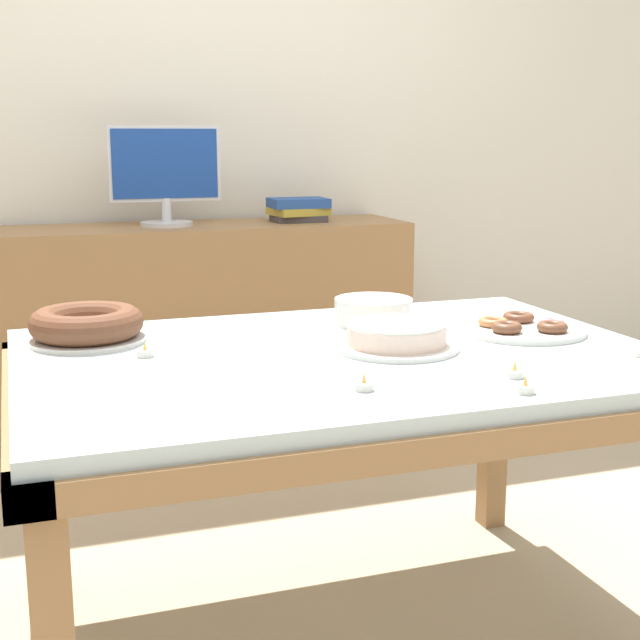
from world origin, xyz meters
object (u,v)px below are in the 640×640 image
object	(u,v)px
plate_stack	(373,311)
tealight_centre	(525,388)
computer_monitor	(165,176)
cake_golden_bundt	(87,325)
book_stack	(298,210)
tealight_left_edge	(364,385)
pastry_platter	(523,328)
tealight_right_edge	(515,373)
cake_chocolate_round	(396,337)
tealight_near_cakes	(145,353)

from	to	relation	value
plate_stack	tealight_centre	xyz separation A→B (m)	(0.03, -0.71, -0.02)
computer_monitor	cake_golden_bundt	bearing A→B (deg)	-108.47
book_stack	tealight_left_edge	distance (m)	1.91
book_stack	tealight_centre	size ratio (longest dim) A/B	5.84
pastry_platter	book_stack	bearing A→B (deg)	94.96
tealight_right_edge	tealight_centre	distance (m)	0.12
cake_chocolate_round	pastry_platter	size ratio (longest dim) A/B	0.92
cake_chocolate_round	pastry_platter	bearing A→B (deg)	8.85
cake_chocolate_round	pastry_platter	world-z (taller)	cake_chocolate_round
book_stack	tealight_near_cakes	bearing A→B (deg)	-120.20
computer_monitor	cake_chocolate_round	distance (m)	1.60
computer_monitor	tealight_near_cakes	world-z (taller)	computer_monitor
book_stack	tealight_right_edge	bearing A→B (deg)	-93.76
cake_golden_bundt	plate_stack	size ratio (longest dim) A/B	1.35
book_stack	tealight_centre	world-z (taller)	book_stack
computer_monitor	cake_chocolate_round	size ratio (longest dim) A/B	1.43
pastry_platter	tealight_right_edge	distance (m)	0.45
computer_monitor	cake_golden_bundt	size ratio (longest dim) A/B	1.50
cake_chocolate_round	pastry_platter	distance (m)	0.39
computer_monitor	tealight_near_cakes	size ratio (longest dim) A/B	10.60
computer_monitor	cake_chocolate_round	xyz separation A→B (m)	(0.28, -1.54, -0.32)
tealight_right_edge	tealight_left_edge	bearing A→B (deg)	177.44
computer_monitor	plate_stack	size ratio (longest dim) A/B	2.02
pastry_platter	tealight_centre	xyz separation A→B (m)	(-0.29, -0.48, -0.00)
computer_monitor	book_stack	size ratio (longest dim) A/B	1.82
cake_golden_bundt	tealight_left_edge	size ratio (longest dim) A/B	7.06
cake_chocolate_round	cake_golden_bundt	distance (m)	0.76
pastry_platter	tealight_near_cakes	size ratio (longest dim) A/B	8.05
cake_chocolate_round	tealight_right_edge	distance (m)	0.34
book_stack	tealight_near_cakes	xyz separation A→B (m)	(-0.83, -1.43, -0.20)
book_stack	tealight_left_edge	world-z (taller)	book_stack
cake_chocolate_round	tealight_right_edge	size ratio (longest dim) A/B	7.44
cake_chocolate_round	tealight_right_edge	xyz separation A→B (m)	(0.13, -0.32, -0.02)
tealight_near_cakes	plate_stack	bearing A→B (deg)	14.59
tealight_centre	cake_chocolate_round	bearing A→B (deg)	101.89
tealight_right_edge	tealight_left_edge	world-z (taller)	same
tealight_left_edge	book_stack	bearing A→B (deg)	76.09
cake_golden_bundt	tealight_centre	xyz separation A→B (m)	(0.78, -0.74, -0.03)
cake_chocolate_round	tealight_left_edge	world-z (taller)	cake_chocolate_round
cake_golden_bundt	tealight_near_cakes	distance (m)	0.23
computer_monitor	book_stack	world-z (taller)	computer_monitor
plate_stack	tealight_near_cakes	xyz separation A→B (m)	(-0.64, -0.17, -0.02)
cake_chocolate_round	tealight_centre	size ratio (longest dim) A/B	7.44
cake_golden_bundt	pastry_platter	xyz separation A→B (m)	(1.07, -0.26, -0.03)
book_stack	pastry_platter	xyz separation A→B (m)	(0.13, -1.49, -0.19)
cake_golden_bundt	plate_stack	bearing A→B (deg)	-2.43
tealight_right_edge	computer_monitor	bearing A→B (deg)	102.44
plate_stack	cake_golden_bundt	bearing A→B (deg)	177.57
cake_chocolate_round	plate_stack	bearing A→B (deg)	78.25
pastry_platter	tealight_left_edge	distance (m)	0.69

